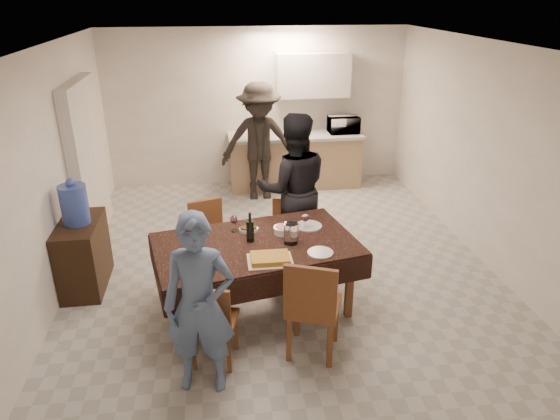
{
  "coord_description": "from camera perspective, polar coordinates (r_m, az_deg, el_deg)",
  "views": [
    {
      "loc": [
        -0.76,
        -5.33,
        3.12
      ],
      "look_at": [
        -0.07,
        -0.3,
        0.87
      ],
      "focal_mm": 32.0,
      "sensor_mm": 36.0,
      "label": 1
    }
  ],
  "objects": [
    {
      "name": "wall_right",
      "position": [
        6.51,
        22.74,
        5.75
      ],
      "size": [
        0.02,
        6.0,
        2.6
      ],
      "primitive_type": "cube",
      "color": "white",
      "rests_on": "floor"
    },
    {
      "name": "ceiling",
      "position": [
        5.41,
        0.31,
        18.35
      ],
      "size": [
        5.0,
        6.0,
        0.02
      ],
      "primitive_type": "cube",
      "color": "white",
      "rests_on": "wall_back"
    },
    {
      "name": "salad_bowl",
      "position": [
        5.21,
        0.31,
        -2.31
      ],
      "size": [
        0.19,
        0.19,
        0.07
      ],
      "primitive_type": "cylinder",
      "color": "silver",
      "rests_on": "dining_table"
    },
    {
      "name": "person_near",
      "position": [
        4.12,
        -9.18,
        -10.74
      ],
      "size": [
        0.63,
        0.46,
        1.6
      ],
      "primitive_type": "imported",
      "rotation": [
        0.0,
        0.0,
        -0.14
      ],
      "color": "slate",
      "rests_on": "floor"
    },
    {
      "name": "chair_far_right",
      "position": [
        5.8,
        1.09,
        -2.7
      ],
      "size": [
        0.45,
        0.46,
        0.47
      ],
      "rotation": [
        0.0,
        0.0,
        2.97
      ],
      "color": "brown",
      "rests_on": "floor"
    },
    {
      "name": "plate_near_left",
      "position": [
        4.77,
        -9.68,
        -5.77
      ],
      "size": [
        0.25,
        0.25,
        0.01
      ],
      "primitive_type": "cylinder",
      "color": "silver",
      "rests_on": "dining_table"
    },
    {
      "name": "water_jug",
      "position": [
        5.78,
        -22.45,
        0.58
      ],
      "size": [
        0.29,
        0.29,
        0.43
      ],
      "primitive_type": "cylinder",
      "color": "#415EC2",
      "rests_on": "console"
    },
    {
      "name": "plate_near_right",
      "position": [
        4.86,
        4.63,
        -4.88
      ],
      "size": [
        0.25,
        0.25,
        0.01
      ],
      "primitive_type": "cylinder",
      "color": "silver",
      "rests_on": "dining_table"
    },
    {
      "name": "wine_glass_b",
      "position": [
        5.29,
        2.89,
        -1.3
      ],
      "size": [
        0.08,
        0.08,
        0.18
      ],
      "primitive_type": null,
      "color": "white",
      "rests_on": "dining_table"
    },
    {
      "name": "chair_near_right",
      "position": [
        4.46,
        4.14,
        -10.26
      ],
      "size": [
        0.6,
        0.61,
        0.55
      ],
      "rotation": [
        0.0,
        0.0,
        -0.37
      ],
      "color": "brown",
      "rests_on": "floor"
    },
    {
      "name": "person_kitchen",
      "position": [
        7.91,
        -2.37,
        7.76
      ],
      "size": [
        1.2,
        0.69,
        1.86
      ],
      "primitive_type": "imported",
      "color": "black",
      "rests_on": "floor"
    },
    {
      "name": "wine_glass_a",
      "position": [
        4.77,
        -9.14,
        -4.55
      ],
      "size": [
        0.08,
        0.08,
        0.19
      ],
      "primitive_type": null,
      "color": "white",
      "rests_on": "dining_table"
    },
    {
      "name": "stub_partition",
      "position": [
        7.05,
        -21.14,
        5.15
      ],
      "size": [
        0.15,
        1.4,
        2.1
      ],
      "primitive_type": "cube",
      "color": "silver",
      "rests_on": "floor"
    },
    {
      "name": "upper_cabinet",
      "position": [
        8.42,
        3.77,
        15.12
      ],
      "size": [
        1.2,
        0.34,
        0.7
      ],
      "primitive_type": "cube",
      "color": "silver",
      "rests_on": "wall_back"
    },
    {
      "name": "water_pitcher",
      "position": [
        4.99,
        1.26,
        -2.69
      ],
      "size": [
        0.14,
        0.14,
        0.22
      ],
      "primitive_type": "cylinder",
      "color": "white",
      "rests_on": "dining_table"
    },
    {
      "name": "wine_glass_c",
      "position": [
        5.26,
        -5.28,
        -1.54
      ],
      "size": [
        0.08,
        0.08,
        0.18
      ],
      "primitive_type": null,
      "color": "white",
      "rests_on": "dining_table"
    },
    {
      "name": "dining_table",
      "position": [
        5.06,
        -2.78,
        -4.15
      ],
      "size": [
        2.19,
        1.54,
        0.78
      ],
      "rotation": [
        0.0,
        0.0,
        0.2
      ],
      "color": "black",
      "rests_on": "floor"
    },
    {
      "name": "person_far",
      "position": [
        5.99,
        1.5,
        2.39
      ],
      "size": [
        0.91,
        0.71,
        1.85
      ],
      "primitive_type": "imported",
      "rotation": [
        0.0,
        0.0,
        3.13
      ],
      "color": "black",
      "rests_on": "floor"
    },
    {
      "name": "wall_left",
      "position": [
        5.9,
        -24.59,
        3.67
      ],
      "size": [
        0.02,
        6.0,
        2.6
      ],
      "primitive_type": "cube",
      "color": "white",
      "rests_on": "floor"
    },
    {
      "name": "wall_back",
      "position": [
        8.56,
        -2.61,
        11.55
      ],
      "size": [
        5.0,
        0.02,
        2.6
      ],
      "primitive_type": "cube",
      "color": "white",
      "rests_on": "floor"
    },
    {
      "name": "wall_front",
      "position": [
        3.06,
        8.45,
        -12.97
      ],
      "size": [
        5.0,
        0.02,
        2.6
      ],
      "primitive_type": "cube",
      "color": "white",
      "rests_on": "floor"
    },
    {
      "name": "microwave",
      "position": [
        8.56,
        7.28,
        9.66
      ],
      "size": [
        0.5,
        0.34,
        0.28
      ],
      "primitive_type": "imported",
      "rotation": [
        0.0,
        0.0,
        3.14
      ],
      "color": "silver",
      "rests_on": "kitchen_worktop"
    },
    {
      "name": "chair_near_left",
      "position": [
        4.45,
        -7.6,
        -11.98
      ],
      "size": [
        0.48,
        0.48,
        0.47
      ],
      "rotation": [
        0.0,
        0.0,
        -0.25
      ],
      "color": "brown",
      "rests_on": "floor"
    },
    {
      "name": "plate_far_left",
      "position": [
        5.3,
        -9.57,
        -2.59
      ],
      "size": [
        0.26,
        0.26,
        0.01
      ],
      "primitive_type": "cylinder",
      "color": "silver",
      "rests_on": "dining_table"
    },
    {
      "name": "chair_far_left",
      "position": [
        5.73,
        -7.85,
        -3.06
      ],
      "size": [
        0.51,
        0.52,
        0.48
      ],
      "rotation": [
        0.0,
        0.0,
        3.46
      ],
      "color": "brown",
      "rests_on": "floor"
    },
    {
      "name": "plate_far_right",
      "position": [
        5.38,
        3.3,
        -1.83
      ],
      "size": [
        0.28,
        0.28,
        0.02
      ],
      "primitive_type": "cylinder",
      "color": "silver",
      "rests_on": "dining_table"
    },
    {
      "name": "kitchen_base_cabinet",
      "position": [
        8.56,
        1.72,
        5.53
      ],
      "size": [
        2.2,
        0.6,
        0.86
      ],
      "primitive_type": "cube",
      "color": "tan",
      "rests_on": "floor"
    },
    {
      "name": "wine_bottle",
      "position": [
        5.01,
        -3.44,
        -1.96
      ],
      "size": [
        0.08,
        0.08,
        0.31
      ],
      "primitive_type": null,
      "color": "black",
      "rests_on": "dining_table"
    },
    {
      "name": "console",
      "position": [
        6.03,
        -21.54,
        -4.79
      ],
      "size": [
        0.43,
        0.86,
        0.79
      ],
      "primitive_type": "cube",
      "color": "black",
      "rests_on": "floor"
    },
    {
      "name": "mushroom_dish",
      "position": [
        5.28,
        -3.61,
        -2.26
      ],
      "size": [
        0.19,
        0.19,
        0.03
      ],
      "primitive_type": "cylinder",
      "color": "silver",
      "rests_on": "dining_table"
    },
    {
      "name": "floor",
      "position": [
        6.23,
        0.26,
        -6.22
      ],
      "size": [
        5.0,
        6.0,
        0.02
      ],
      "primitive_type": "cube",
      "color": "#ACABA7",
      "rests_on": "ground"
    },
    {
      "name": "kitchen_worktop",
      "position": [
        8.43,
        1.76,
        8.46
      ],
      "size": [
        2.24,
        0.64,
        0.05
      ],
      "primitive_type": "cube",
      "color": "#B8B9B4",
      "rests_on": "kitchen_base_cabinet"
    },
    {
      "name": "savoury_tart",
      "position": [
        4.71,
        -1.14,
        -5.55
      ],
      "size": [
        0.43,
        0.32,
        0.05
      ],
      "primitive_type": "cube",
      "rotation": [
        0.0,
        0.0,
        -0.01
      ],
      "color": "gold",
      "rests_on": "dining_table"
    }
  ]
}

